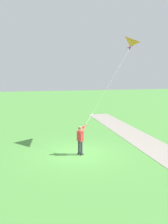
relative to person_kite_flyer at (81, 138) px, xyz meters
name	(u,v)px	position (x,y,z in m)	size (l,w,h in m)	color
ground_plane	(79,154)	(0.05, -0.15, -1.05)	(120.00, 120.00, 0.00)	#4C8E3D
person_kite_flyer	(81,138)	(0.00, 0.00, 0.00)	(0.63, 0.50, 1.83)	#232328
flying_kite	(125,44)	(-3.58, -1.74, 5.83)	(3.72, 2.48, 5.49)	orange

